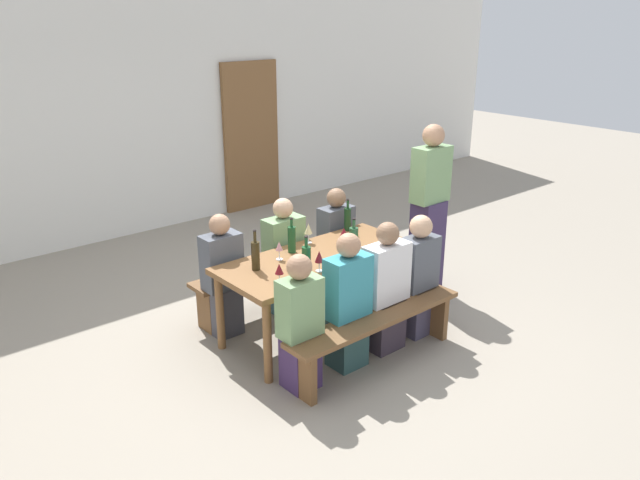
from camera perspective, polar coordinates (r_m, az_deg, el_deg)
ground_plane at (r=5.76m, az=0.00°, el=-8.43°), size 24.00×24.00×0.00m
back_wall at (r=8.32m, az=-17.12°, el=11.38°), size 14.00×0.20×3.20m
wooden_door at (r=9.11m, az=-6.29°, el=9.34°), size 0.90×0.06×2.10m
tasting_table at (r=5.47m, az=0.00°, el=-2.30°), size 1.81×0.81×0.75m
bench_near at (r=5.14m, az=5.15°, el=-7.88°), size 1.71×0.30×0.45m
bench_far at (r=6.11m, az=-4.29°, el=-3.10°), size 1.71×0.30×0.45m
wine_bottle_0 at (r=5.48m, az=3.09°, el=0.05°), size 0.08×0.08×0.32m
wine_bottle_1 at (r=5.03m, az=-1.26°, el=-1.80°), size 0.07×0.07×0.33m
wine_bottle_2 at (r=5.49m, az=-2.59°, el=0.10°), size 0.07×0.07×0.32m
wine_bottle_3 at (r=5.14m, az=-5.90°, el=-1.37°), size 0.07×0.07×0.35m
wine_bottle_4 at (r=6.04m, az=2.53°, el=1.96°), size 0.07×0.07×0.32m
wine_glass_0 at (r=5.08m, az=-0.08°, el=-1.57°), size 0.07×0.07×0.18m
wine_glass_1 at (r=5.70m, az=-1.06°, el=1.00°), size 0.08×0.08×0.19m
wine_glass_2 at (r=4.91m, az=-3.74°, el=-2.69°), size 0.07×0.07×0.15m
wine_glass_3 at (r=5.67m, az=2.19°, el=0.66°), size 0.07×0.07×0.16m
wine_glass_4 at (r=5.33m, az=-3.74°, el=-0.64°), size 0.06×0.06×0.16m
seated_guest_near_0 at (r=4.76m, az=-1.83°, el=-7.81°), size 0.33×0.24×1.11m
seated_guest_near_1 at (r=5.03m, az=2.53°, el=-5.92°), size 0.37×0.24×1.15m
seated_guest_near_2 at (r=5.31m, az=5.99°, el=-4.62°), size 0.41×0.24×1.15m
seated_guest_near_3 at (r=5.59m, az=8.92°, el=-3.47°), size 0.34×0.24×1.12m
seated_guest_far_0 at (r=5.59m, az=-8.86°, el=-3.49°), size 0.34×0.24×1.13m
seated_guest_far_1 at (r=5.93m, az=-3.30°, el=-1.78°), size 0.38×0.24×1.14m
seated_guest_far_2 at (r=6.32m, az=1.46°, el=-0.40°), size 0.35×0.24×1.12m
standing_host at (r=6.38m, az=9.88°, el=2.51°), size 0.40×0.24×1.74m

